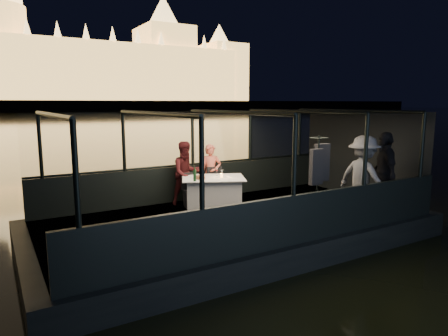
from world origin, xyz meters
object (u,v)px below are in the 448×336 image
chair_port_right (218,185)px  passenger_stripe (363,180)px  chair_port_left (192,189)px  passenger_dark (384,177)px  person_woman_coral (211,172)px  dining_table_central (213,193)px  wine_bottle (195,175)px  person_man_maroon (186,175)px  coat_stand (317,182)px

chair_port_right → passenger_stripe: size_ratio=0.49×
chair_port_left → chair_port_right: size_ratio=0.90×
passenger_dark → person_woman_coral: bearing=-103.9°
dining_table_central → wine_bottle: bearing=-162.7°
chair_port_left → chair_port_right: bearing=13.5°
passenger_stripe → passenger_dark: passenger_dark is taller
person_man_maroon → wine_bottle: size_ratio=4.94×
dining_table_central → person_woman_coral: person_woman_coral is taller
coat_stand → passenger_dark: coat_stand is taller
dining_table_central → chair_port_left: chair_port_left is taller
dining_table_central → passenger_stripe: passenger_stripe is taller
person_man_maroon → passenger_dark: size_ratio=0.84×
dining_table_central → person_man_maroon: bearing=116.7°
passenger_stripe → wine_bottle: bearing=49.1°
person_man_maroon → wine_bottle: person_man_maroon is taller
coat_stand → wine_bottle: size_ratio=5.82×
dining_table_central → person_man_maroon: person_man_maroon is taller
coat_stand → person_man_maroon: bearing=118.9°
person_man_maroon → passenger_stripe: 4.12m
passenger_dark → passenger_stripe: bearing=-56.6°
dining_table_central → coat_stand: bearing=-60.4°
coat_stand → chair_port_left: bearing=121.0°
coat_stand → passenger_stripe: coat_stand is taller
person_woman_coral → passenger_dark: size_ratio=0.78×
chair_port_left → passenger_stripe: passenger_stripe is taller
dining_table_central → chair_port_left: size_ratio=1.80×
chair_port_left → passenger_dark: bearing=-24.9°
person_woman_coral → wine_bottle: person_woman_coral is taller
passenger_dark → chair_port_right: bearing=-101.8°
person_woman_coral → person_man_maroon: size_ratio=0.93×
dining_table_central → person_woman_coral: 0.87m
passenger_stripe → passenger_dark: size_ratio=0.97×
passenger_stripe → wine_bottle: size_ratio=5.70×
chair_port_right → coat_stand: (0.85, -2.62, 0.45)m
chair_port_right → coat_stand: size_ratio=0.48×
chair_port_left → passenger_dark: (3.46, -2.75, 0.40)m
dining_table_central → passenger_dark: size_ratio=0.77×
coat_stand → person_woman_coral: coat_stand is taller
passenger_stripe → dining_table_central: bearing=40.9°
dining_table_central → passenger_dark: passenger_dark is taller
dining_table_central → coat_stand: coat_stand is taller
chair_port_right → person_man_maroon: size_ratio=0.57×
passenger_stripe → person_man_maroon: bearing=37.1°
dining_table_central → chair_port_right: (0.38, 0.45, 0.06)m
dining_table_central → chair_port_right: 0.60m
dining_table_central → passenger_dark: 3.91m
dining_table_central → chair_port_right: bearing=49.5°
chair_port_left → person_man_maroon: 0.40m
person_woman_coral → passenger_dark: passenger_dark is taller
coat_stand → person_man_maroon: 3.30m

